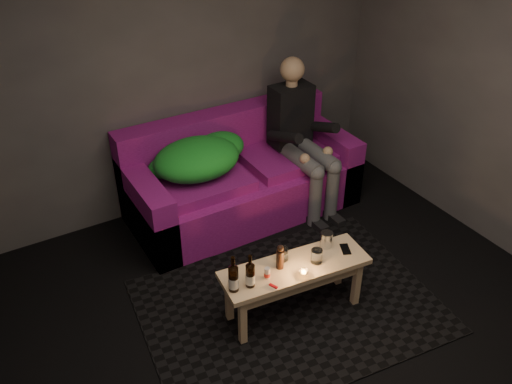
# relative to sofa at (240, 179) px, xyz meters

# --- Properties ---
(floor) EXTENTS (4.50, 4.50, 0.00)m
(floor) POSITION_rel_sofa_xyz_m (-0.37, -1.82, -0.32)
(floor) COLOR black
(floor) RESTS_ON ground
(room) EXTENTS (4.50, 4.50, 4.50)m
(room) POSITION_rel_sofa_xyz_m (-0.37, -1.35, 1.32)
(room) COLOR silver
(room) RESTS_ON ground
(rug) EXTENTS (2.29, 1.77, 0.01)m
(rug) POSITION_rel_sofa_xyz_m (-0.33, -1.33, -0.32)
(rug) COLOR black
(rug) RESTS_ON floor
(sofa) EXTENTS (2.06, 0.93, 0.89)m
(sofa) POSITION_rel_sofa_xyz_m (0.00, 0.00, 0.00)
(sofa) COLOR #770F64
(sofa) RESTS_ON floor
(green_blanket) EXTENTS (0.91, 0.62, 0.31)m
(green_blanket) POSITION_rel_sofa_xyz_m (-0.39, -0.01, 0.35)
(green_blanket) COLOR #1A942A
(green_blanket) RESTS_ON sofa
(person) EXTENTS (0.37, 0.86, 1.38)m
(person) POSITION_rel_sofa_xyz_m (0.54, -0.17, 0.39)
(person) COLOR black
(person) RESTS_ON sofa
(coffee_table) EXTENTS (1.10, 0.45, 0.44)m
(coffee_table) POSITION_rel_sofa_xyz_m (-0.33, -1.38, 0.04)
(coffee_table) COLOR #E3B685
(coffee_table) RESTS_ON rug
(beer_bottle_a) EXTENTS (0.07, 0.07, 0.28)m
(beer_bottle_a) POSITION_rel_sofa_xyz_m (-0.81, -1.37, 0.22)
(beer_bottle_a) COLOR black
(beer_bottle_a) RESTS_ON coffee_table
(beer_bottle_b) EXTENTS (0.06, 0.06, 0.26)m
(beer_bottle_b) POSITION_rel_sofa_xyz_m (-0.70, -1.39, 0.21)
(beer_bottle_b) COLOR black
(beer_bottle_b) RESTS_ON coffee_table
(salt_shaker) EXTENTS (0.05, 0.05, 0.08)m
(salt_shaker) POSITION_rel_sofa_xyz_m (-0.56, -1.38, 0.16)
(salt_shaker) COLOR silver
(salt_shaker) RESTS_ON coffee_table
(pepper_mill) EXTENTS (0.05, 0.05, 0.14)m
(pepper_mill) POSITION_rel_sofa_xyz_m (-0.43, -1.34, 0.19)
(pepper_mill) COLOR black
(pepper_mill) RESTS_ON coffee_table
(tumbler_back) EXTENTS (0.10, 0.10, 0.10)m
(tumbler_back) POSITION_rel_sofa_xyz_m (-0.37, -1.27, 0.16)
(tumbler_back) COLOR white
(tumbler_back) RESTS_ON coffee_table
(tealight) EXTENTS (0.06, 0.06, 0.05)m
(tealight) POSITION_rel_sofa_xyz_m (-0.34, -1.49, 0.14)
(tealight) COLOR white
(tealight) RESTS_ON coffee_table
(tumbler_front) EXTENTS (0.11, 0.11, 0.10)m
(tumbler_front) POSITION_rel_sofa_xyz_m (-0.18, -1.42, 0.17)
(tumbler_front) COLOR white
(tumbler_front) RESTS_ON coffee_table
(steel_cup) EXTENTS (0.11, 0.11, 0.12)m
(steel_cup) POSITION_rel_sofa_xyz_m (-0.01, -1.31, 0.18)
(steel_cup) COLOR silver
(steel_cup) RESTS_ON coffee_table
(smartphone) EXTENTS (0.11, 0.14, 0.01)m
(smartphone) POSITION_rel_sofa_xyz_m (0.09, -1.42, 0.12)
(smartphone) COLOR black
(smartphone) RESTS_ON coffee_table
(red_lighter) EXTENTS (0.04, 0.07, 0.01)m
(red_lighter) POSITION_rel_sofa_xyz_m (-0.57, -1.48, 0.12)
(red_lighter) COLOR red
(red_lighter) RESTS_ON coffee_table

